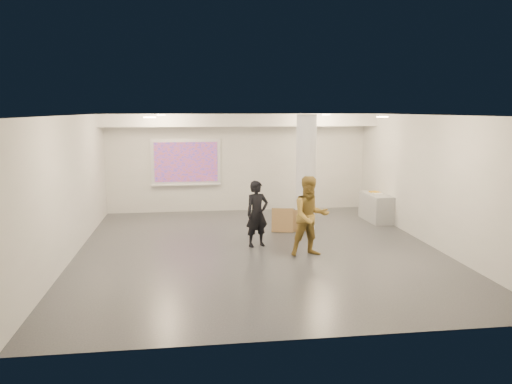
{
  "coord_description": "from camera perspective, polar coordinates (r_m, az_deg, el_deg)",
  "views": [
    {
      "loc": [
        -1.51,
        -10.78,
        3.12
      ],
      "look_at": [
        0.0,
        0.4,
        1.25
      ],
      "focal_mm": 35.0,
      "sensor_mm": 36.0,
      "label": 1
    }
  ],
  "objects": [
    {
      "name": "man",
      "position": [
        10.73,
        6.23,
        -2.79
      ],
      "size": [
        0.92,
        0.76,
        1.73
      ],
      "primitive_type": "imported",
      "rotation": [
        0.0,
        0.0,
        0.13
      ],
      "color": "olive",
      "rests_on": "floor"
    },
    {
      "name": "wall_back",
      "position": [
        15.44,
        -2.04,
        3.38
      ],
      "size": [
        8.0,
        0.01,
        3.0
      ],
      "primitive_type": "cube",
      "color": "silver",
      "rests_on": "floor"
    },
    {
      "name": "downlight_se",
      "position": [
        10.0,
        14.25,
        8.33
      ],
      "size": [
        0.22,
        0.22,
        0.02
      ],
      "primitive_type": "cylinder",
      "color": "#FFCC95",
      "rests_on": "ceiling"
    },
    {
      "name": "credenza",
      "position": [
        14.52,
        13.57,
        -1.72
      ],
      "size": [
        0.58,
        1.33,
        0.77
      ],
      "primitive_type": "cube",
      "rotation": [
        0.0,
        0.0,
        0.03
      ],
      "color": "#96999B",
      "rests_on": "floor"
    },
    {
      "name": "projection_screen",
      "position": [
        15.32,
        -8.0,
        3.34
      ],
      "size": [
        2.1,
        0.13,
        1.42
      ],
      "color": "white",
      "rests_on": "wall_back"
    },
    {
      "name": "column",
      "position": [
        13.04,
        5.72,
        2.22
      ],
      "size": [
        0.52,
        0.52,
        3.0
      ],
      "primitive_type": "cylinder",
      "color": "white",
      "rests_on": "floor"
    },
    {
      "name": "ceiling",
      "position": [
        10.89,
        0.29,
        8.78
      ],
      "size": [
        8.0,
        9.0,
        0.01
      ],
      "primitive_type": "cube",
      "color": "white",
      "rests_on": "floor"
    },
    {
      "name": "postit_pad",
      "position": [
        14.69,
        13.44,
        -0.01
      ],
      "size": [
        0.27,
        0.34,
        0.03
      ],
      "primitive_type": "cube",
      "rotation": [
        0.0,
        0.0,
        0.19
      ],
      "color": "gold",
      "rests_on": "credenza"
    },
    {
      "name": "papers_stack",
      "position": [
        14.45,
        13.81,
        -0.2
      ],
      "size": [
        0.26,
        0.34,
        0.02
      ],
      "primitive_type": "cube",
      "rotation": [
        0.0,
        0.0,
        -0.01
      ],
      "color": "white",
      "rests_on": "credenza"
    },
    {
      "name": "floor",
      "position": [
        11.33,
        0.27,
        -6.58
      ],
      "size": [
        8.0,
        9.0,
        0.01
      ],
      "primitive_type": "cube",
      "color": "#34363B",
      "rests_on": "ground"
    },
    {
      "name": "downlight_ne",
      "position": [
        13.79,
        8.01,
        8.73
      ],
      "size": [
        0.22,
        0.22,
        0.02
      ],
      "primitive_type": "cylinder",
      "color": "#FFCC95",
      "rests_on": "ceiling"
    },
    {
      "name": "soffit_band",
      "position": [
        14.81,
        -1.86,
        8.24
      ],
      "size": [
        8.0,
        1.1,
        0.36
      ],
      "primitive_type": "cube",
      "color": "white",
      "rests_on": "ceiling"
    },
    {
      "name": "cardboard_front",
      "position": [
        12.85,
        3.05,
        -3.25
      ],
      "size": [
        0.59,
        0.31,
        0.62
      ],
      "primitive_type": "cube",
      "rotation": [
        -0.22,
        0.0,
        -0.22
      ],
      "color": "olive",
      "rests_on": "floor"
    },
    {
      "name": "wall_left",
      "position": [
        11.18,
        -20.47,
        0.48
      ],
      "size": [
        0.01,
        9.0,
        3.0
      ],
      "primitive_type": "cube",
      "color": "silver",
      "rests_on": "floor"
    },
    {
      "name": "downlight_sw",
      "position": [
        9.31,
        -12.07,
        8.35
      ],
      "size": [
        0.22,
        0.22,
        0.02
      ],
      "primitive_type": "cylinder",
      "color": "#FFCC95",
      "rests_on": "ceiling"
    },
    {
      "name": "wall_right",
      "position": [
        12.22,
        19.2,
        1.26
      ],
      "size": [
        0.01,
        9.0,
        3.0
      ],
      "primitive_type": "cube",
      "color": "silver",
      "rests_on": "floor"
    },
    {
      "name": "cardboard_back",
      "position": [
        12.94,
        4.74,
        -3.3
      ],
      "size": [
        0.52,
        0.15,
        0.56
      ],
      "primitive_type": "cube",
      "rotation": [
        -0.16,
        0.0,
        0.04
      ],
      "color": "olive",
      "rests_on": "floor"
    },
    {
      "name": "woman",
      "position": [
        11.42,
        0.12,
        -2.51
      ],
      "size": [
        0.65,
        0.53,
        1.52
      ],
      "primitive_type": "imported",
      "rotation": [
        0.0,
        0.0,
        0.35
      ],
      "color": "black",
      "rests_on": "floor"
    },
    {
      "name": "downlight_nw",
      "position": [
        13.3,
        -10.79,
        8.64
      ],
      "size": [
        0.22,
        0.22,
        0.02
      ],
      "primitive_type": "cylinder",
      "color": "#FFCC95",
      "rests_on": "ceiling"
    },
    {
      "name": "wall_front",
      "position": [
        6.66,
        5.67,
        -4.7
      ],
      "size": [
        8.0,
        0.01,
        3.0
      ],
      "primitive_type": "cube",
      "color": "silver",
      "rests_on": "floor"
    }
  ]
}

